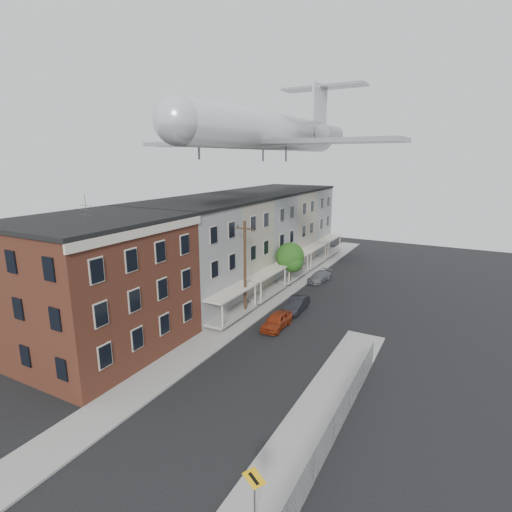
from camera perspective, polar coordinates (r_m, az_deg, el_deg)
The scene contains 19 objects.
ground at distance 22.46m, azimuth -13.03°, elevation -26.56°, with size 120.00×120.00×0.00m, color black.
sidewalk_left at distance 42.90m, azimuth 2.55°, elevation -5.78°, with size 3.00×62.00×0.12m, color gray.
sidewalk_right at distance 24.28m, azimuth 8.07°, elevation -22.62°, with size 3.00×26.00×0.12m, color gray.
curb_left at distance 42.33m, azimuth 4.33°, elevation -6.07°, with size 0.15×62.00×0.14m, color gray.
curb_right at distance 24.69m, azimuth 4.66°, elevation -21.79°, with size 0.15×26.00×0.14m, color gray.
corner_building at distance 32.15m, azimuth -21.63°, elevation -3.94°, with size 10.31×12.30×12.15m.
row_house_a at distance 38.66m, azimuth -10.93°, elevation -0.37°, with size 11.98×7.00×10.30m.
row_house_b at distance 44.16m, azimuth -5.25°, elevation 1.59°, with size 11.98×7.00×10.30m.
row_house_c at distance 50.03m, azimuth -0.86°, elevation 3.09°, with size 11.98×7.00×10.30m.
row_house_d at distance 56.17m, azimuth 2.60°, elevation 4.25°, with size 11.98×7.00×10.30m.
row_house_e at distance 62.48m, azimuth 5.38°, elevation 5.18°, with size 11.98×7.00×10.30m.
chainlink_fence at distance 22.60m, azimuth 11.08°, elevation -22.94°, with size 0.06×18.06×1.90m.
warning_sign at distance 18.11m, azimuth -0.26°, elevation -30.00°, with size 1.10×0.11×2.80m.
utility_pole at distance 36.47m, azimuth -1.59°, elevation -1.71°, with size 1.80×0.26×9.00m.
street_tree at distance 45.27m, azimuth 5.00°, elevation -0.29°, with size 3.22×3.20×5.20m.
car_near at distance 35.18m, azimuth 2.98°, elevation -9.21°, with size 1.62×4.02×1.37m, color maroon.
car_mid at distance 39.01m, azimuth 5.81°, elevation -6.90°, with size 1.45×4.14×1.37m, color black.
car_far at distance 48.58m, azimuth 9.08°, elevation -2.92°, with size 1.67×4.11×1.19m, color slate.
airplane at distance 38.14m, azimuth 2.38°, elevation 17.36°, with size 24.46×27.92×8.09m.
Camera 1 is at (11.81, -12.53, 14.42)m, focal length 28.00 mm.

